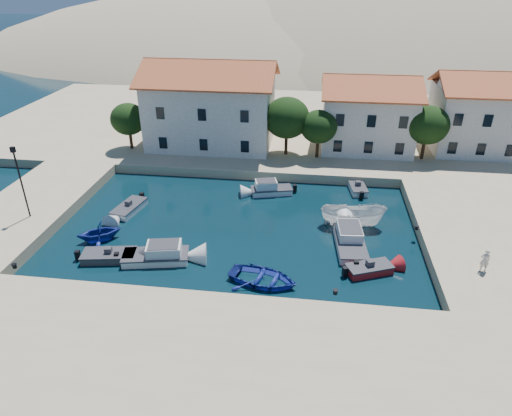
% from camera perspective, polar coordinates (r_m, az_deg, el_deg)
% --- Properties ---
extents(ground, '(400.00, 400.00, 0.00)m').
position_cam_1_polar(ground, '(30.98, -5.50, -11.81)').
color(ground, black).
rests_on(ground, ground).
extents(quay_south, '(52.00, 12.00, 1.00)m').
position_cam_1_polar(quay_south, '(26.42, -8.49, -19.16)').
color(quay_south, tan).
rests_on(quay_south, ground).
extents(quay_east, '(11.00, 20.00, 1.00)m').
position_cam_1_polar(quay_east, '(40.98, 27.24, -3.52)').
color(quay_east, tan).
rests_on(quay_east, ground).
extents(quay_west, '(8.00, 20.00, 1.00)m').
position_cam_1_polar(quay_west, '(45.73, -26.56, -0.15)').
color(quay_west, tan).
rests_on(quay_west, ground).
extents(quay_north, '(80.00, 36.00, 1.00)m').
position_cam_1_polar(quay_north, '(64.22, 3.65, 10.36)').
color(quay_north, tan).
rests_on(quay_north, ground).
extents(hills, '(254.00, 176.00, 99.00)m').
position_cam_1_polar(hills, '(153.68, 12.87, 10.82)').
color(hills, tan).
rests_on(hills, ground).
extents(building_left, '(14.70, 9.45, 9.70)m').
position_cam_1_polar(building_left, '(54.31, -5.66, 13.00)').
color(building_left, beige).
rests_on(building_left, quay_north).
extents(building_mid, '(10.50, 8.40, 8.30)m').
position_cam_1_polar(building_mid, '(54.47, 13.84, 11.61)').
color(building_mid, beige).
rests_on(building_mid, quay_north).
extents(building_right, '(9.45, 8.40, 8.80)m').
position_cam_1_polar(building_right, '(57.91, 25.84, 10.86)').
color(building_right, beige).
rests_on(building_right, quay_north).
extents(trees, '(37.30, 5.30, 6.45)m').
position_cam_1_polar(trees, '(50.86, 5.60, 10.69)').
color(trees, '#382314').
rests_on(trees, quay_north).
extents(lamppost, '(0.35, 0.25, 6.22)m').
position_cam_1_polar(lamppost, '(41.77, -27.45, 3.60)').
color(lamppost, black).
rests_on(lamppost, quay_west).
extents(bollards, '(29.36, 9.56, 0.30)m').
position_cam_1_polar(bollards, '(32.93, 0.65, -6.46)').
color(bollards, black).
rests_on(bollards, ground).
extents(motorboat_grey_sw, '(4.26, 2.42, 1.25)m').
position_cam_1_polar(motorboat_grey_sw, '(36.58, -17.87, -5.74)').
color(motorboat_grey_sw, '#36353B').
rests_on(motorboat_grey_sw, ground).
extents(cabin_cruiser_south, '(5.23, 3.01, 1.60)m').
position_cam_1_polar(cabin_cruiser_south, '(35.43, -12.45, -5.78)').
color(cabin_cruiser_south, white).
rests_on(cabin_cruiser_south, ground).
extents(rowboat_south, '(5.66, 4.62, 1.03)m').
position_cam_1_polar(rowboat_south, '(32.67, 0.90, -9.26)').
color(rowboat_south, navy).
rests_on(rowboat_south, ground).
extents(motorboat_red_se, '(3.61, 2.63, 1.25)m').
position_cam_1_polar(motorboat_red_se, '(34.44, 13.97, -7.42)').
color(motorboat_red_se, maroon).
rests_on(motorboat_red_se, ground).
extents(cabin_cruiser_east, '(2.66, 5.60, 1.60)m').
position_cam_1_polar(cabin_cruiser_east, '(37.00, 11.68, -4.13)').
color(cabin_cruiser_east, white).
rests_on(cabin_cruiser_east, ground).
extents(boat_east, '(5.57, 2.25, 2.13)m').
position_cam_1_polar(boat_east, '(40.16, 11.89, -2.21)').
color(boat_east, white).
rests_on(boat_east, ground).
extents(motorboat_white_ne, '(1.92, 3.38, 1.25)m').
position_cam_1_polar(motorboat_white_ne, '(46.47, 12.58, 2.43)').
color(motorboat_white_ne, white).
rests_on(motorboat_white_ne, ground).
extents(rowboat_west, '(4.43, 4.26, 1.80)m').
position_cam_1_polar(rowboat_west, '(39.48, -18.87, -3.78)').
color(rowboat_west, navy).
rests_on(rowboat_west, ground).
extents(motorboat_white_west, '(2.40, 4.10, 1.25)m').
position_cam_1_polar(motorboat_white_west, '(43.14, -15.57, -0.02)').
color(motorboat_white_west, white).
rests_on(motorboat_white_west, ground).
extents(cabin_cruiser_north, '(4.26, 2.63, 1.60)m').
position_cam_1_polar(cabin_cruiser_north, '(44.77, 1.96, 2.37)').
color(cabin_cruiser_north, white).
rests_on(cabin_cruiser_north, ground).
extents(pedestrian, '(0.65, 0.45, 1.73)m').
position_cam_1_polar(pedestrian, '(35.31, 26.70, -5.86)').
color(pedestrian, beige).
rests_on(pedestrian, quay_east).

